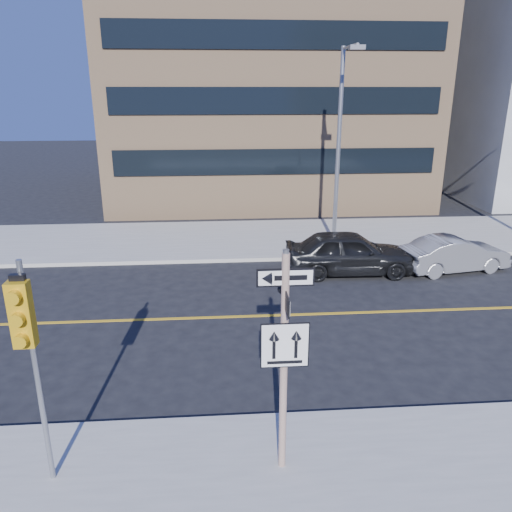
{
  "coord_description": "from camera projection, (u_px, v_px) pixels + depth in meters",
  "views": [
    {
      "loc": [
        -1.02,
        -9.73,
        6.55
      ],
      "look_at": [
        0.03,
        4.0,
        1.93
      ],
      "focal_mm": 35.0,
      "sensor_mm": 36.0,
      "label": 1
    }
  ],
  "objects": [
    {
      "name": "ground",
      "position": [
        268.0,
        392.0,
        11.36
      ],
      "size": [
        120.0,
        120.0,
        0.0
      ],
      "primitive_type": "plane",
      "color": "black",
      "rests_on": "ground"
    },
    {
      "name": "sign_pole",
      "position": [
        284.0,
        352.0,
        8.21
      ],
      "size": [
        0.92,
        0.92,
        4.06
      ],
      "color": "beige",
      "rests_on": "near_sidewalk"
    },
    {
      "name": "traffic_signal",
      "position": [
        26.0,
        333.0,
        7.59
      ],
      "size": [
        0.32,
        0.45,
        4.0
      ],
      "color": "gray",
      "rests_on": "near_sidewalk"
    },
    {
      "name": "parked_car_a",
      "position": [
        349.0,
        252.0,
        18.45
      ],
      "size": [
        2.06,
        4.81,
        1.62
      ],
      "primitive_type": "imported",
      "rotation": [
        0.0,
        0.0,
        1.54
      ],
      "color": "black",
      "rests_on": "ground"
    },
    {
      "name": "parked_car_b",
      "position": [
        455.0,
        254.0,
        18.72
      ],
      "size": [
        2.08,
        4.2,
        1.32
      ],
      "primitive_type": "imported",
      "rotation": [
        0.0,
        0.0,
        1.75
      ],
      "color": "slate",
      "rests_on": "ground"
    },
    {
      "name": "streetlight_a",
      "position": [
        340.0,
        135.0,
        20.3
      ],
      "size": [
        0.55,
        2.25,
        8.0
      ],
      "color": "gray",
      "rests_on": "far_sidewalk"
    },
    {
      "name": "building_brick",
      "position": [
        262.0,
        49.0,
        32.27
      ],
      "size": [
        18.0,
        18.0,
        18.0
      ],
      "primitive_type": "cube",
      "color": "tan",
      "rests_on": "ground"
    }
  ]
}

